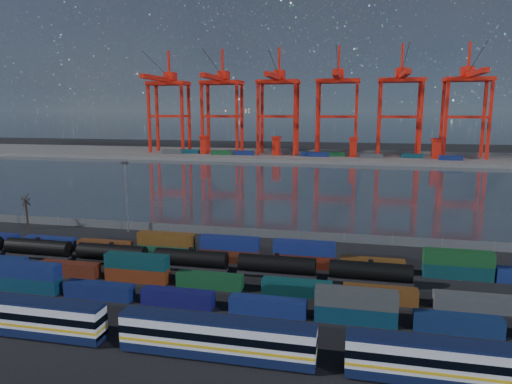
% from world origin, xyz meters
% --- Properties ---
extents(ground, '(700.00, 700.00, 0.00)m').
position_xyz_m(ground, '(0.00, 0.00, 0.00)').
color(ground, black).
rests_on(ground, ground).
extents(harbor_water, '(700.00, 700.00, 0.00)m').
position_xyz_m(harbor_water, '(0.00, 105.00, 0.01)').
color(harbor_water, '#2A343D').
rests_on(harbor_water, ground).
extents(far_quay, '(700.00, 70.00, 2.00)m').
position_xyz_m(far_quay, '(0.00, 210.00, 1.00)').
color(far_quay, '#514F4C').
rests_on(far_quay, ground).
extents(distant_mountains, '(2470.00, 1100.00, 520.00)m').
position_xyz_m(distant_mountains, '(63.02, 1600.00, 220.29)').
color(distant_mountains, '#1E2630').
rests_on(distant_mountains, ground).
extents(passenger_train, '(74.96, 2.83, 4.86)m').
position_xyz_m(passenger_train, '(6.99, -22.85, 2.44)').
color(passenger_train, silver).
rests_on(passenger_train, ground).
extents(container_row_south, '(138.77, 2.21, 4.70)m').
position_xyz_m(container_row_south, '(0.94, -10.29, 1.80)').
color(container_row_south, '#474B4D').
rests_on(container_row_south, ground).
extents(container_row_mid, '(140.58, 2.20, 4.70)m').
position_xyz_m(container_row_mid, '(5.72, -2.69, 1.54)').
color(container_row_mid, '#404345').
rests_on(container_row_mid, ground).
extents(container_row_north, '(140.48, 2.28, 4.86)m').
position_xyz_m(container_row_north, '(11.69, 10.44, 1.86)').
color(container_row_north, navy).
rests_on(container_row_north, ground).
extents(tanker_string, '(91.18, 2.94, 4.21)m').
position_xyz_m(tanker_string, '(-13.91, 4.19, 2.11)').
color(tanker_string, black).
rests_on(tanker_string, ground).
extents(waterfront_fence, '(160.12, 0.12, 2.20)m').
position_xyz_m(waterfront_fence, '(-0.00, 28.00, 1.00)').
color(waterfront_fence, '#595B5E').
rests_on(waterfront_fence, ground).
extents(bare_tree, '(2.35, 2.30, 8.67)m').
position_xyz_m(bare_tree, '(-55.05, 23.39, 4.35)').
color(bare_tree, black).
rests_on(bare_tree, ground).
extents(yard_light_mast, '(1.60, 0.40, 16.60)m').
position_xyz_m(yard_light_mast, '(-30.00, 26.00, 9.30)').
color(yard_light_mast, slate).
rests_on(yard_light_mast, ground).
extents(gantry_cranes, '(200.04, 48.08, 65.11)m').
position_xyz_m(gantry_cranes, '(-7.50, 203.27, 39.91)').
color(gantry_cranes, red).
rests_on(gantry_cranes, ground).
extents(quay_containers, '(172.58, 10.99, 2.60)m').
position_xyz_m(quay_containers, '(-11.00, 195.46, 3.30)').
color(quay_containers, navy).
rests_on(quay_containers, far_quay).
extents(straddle_carriers, '(140.00, 7.00, 11.10)m').
position_xyz_m(straddle_carriers, '(-2.50, 200.00, 7.82)').
color(straddle_carriers, red).
rests_on(straddle_carriers, far_quay).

